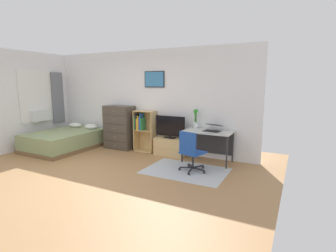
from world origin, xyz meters
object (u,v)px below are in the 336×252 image
object	(u,v)px
desk	(209,136)
bamboo_vase	(196,117)
bookshelf	(143,128)
computer_mouse	(223,132)
bed	(65,140)
dresser	(119,127)
tv_stand	(170,147)
laptop	(213,128)
wine_glass	(197,125)
office_chair	(191,151)
television	(170,127)

from	to	relation	value
desk	bamboo_vase	size ratio (longest dim) A/B	2.35
bookshelf	computer_mouse	distance (m)	2.26
bed	dresser	world-z (taller)	dresser
tv_stand	laptop	size ratio (longest dim) A/B	1.75
desk	wine_glass	xyz separation A→B (m)	(-0.25, -0.14, 0.27)
desk	bookshelf	bearing A→B (deg)	177.57
bamboo_vase	laptop	bearing A→B (deg)	-16.62
dresser	laptop	distance (m)	2.74
tv_stand	office_chair	xyz separation A→B (m)	(0.93, -0.92, 0.23)
laptop	wine_glass	world-z (taller)	wine_glass
office_chair	dresser	bearing A→B (deg)	173.25
television	desk	distance (m)	1.03
tv_stand	wine_glass	xyz separation A→B (m)	(0.77, -0.16, 0.65)
wine_glass	dresser	bearing A→B (deg)	176.44
television	office_chair	bearing A→B (deg)	-43.92
television	desk	size ratio (longest dim) A/B	0.73
bed	bamboo_vase	size ratio (longest dim) A/B	4.14
television	desk	bearing A→B (deg)	-0.18
bed	computer_mouse	distance (m)	4.41
bamboo_vase	bookshelf	bearing A→B (deg)	-178.10
computer_mouse	wine_glass	bearing A→B (deg)	177.12
office_chair	computer_mouse	xyz separation A→B (m)	(0.47, 0.73, 0.30)
bookshelf	bamboo_vase	size ratio (longest dim) A/B	2.34
bookshelf	tv_stand	xyz separation A→B (m)	(0.84, -0.05, -0.40)
bookshelf	computer_mouse	world-z (taller)	bookshelf
bed	office_chair	world-z (taller)	office_chair
bed	television	size ratio (longest dim) A/B	2.42
office_chair	computer_mouse	bearing A→B (deg)	69.95
television	desk	world-z (taller)	television
bed	television	xyz separation A→B (m)	(2.94, 0.75, 0.48)
television	dresser	bearing A→B (deg)	179.74
wine_glass	bookshelf	bearing A→B (deg)	172.37
computer_mouse	wine_glass	distance (m)	0.64
dresser	tv_stand	xyz separation A→B (m)	(1.60, 0.02, -0.38)
bed	bookshelf	bearing A→B (deg)	21.36
television	laptop	bearing A→B (deg)	-1.09
desk	wine_glass	world-z (taller)	wine_glass
dresser	laptop	size ratio (longest dim) A/B	2.72
dresser	television	size ratio (longest dim) A/B	1.50
laptop	bamboo_vase	distance (m)	0.55
bed	wine_glass	world-z (taller)	wine_glass
office_chair	laptop	size ratio (longest dim) A/B	1.94
dresser	desk	world-z (taller)	dresser
bed	desk	xyz separation A→B (m)	(3.96, 0.75, 0.35)
office_chair	computer_mouse	world-z (taller)	office_chair
bed	tv_stand	world-z (taller)	bed
computer_mouse	office_chair	bearing A→B (deg)	-122.94
tv_stand	laptop	distance (m)	1.27
dresser	desk	xyz separation A→B (m)	(2.63, -0.01, 0.00)
wine_glass	bed	bearing A→B (deg)	-170.63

